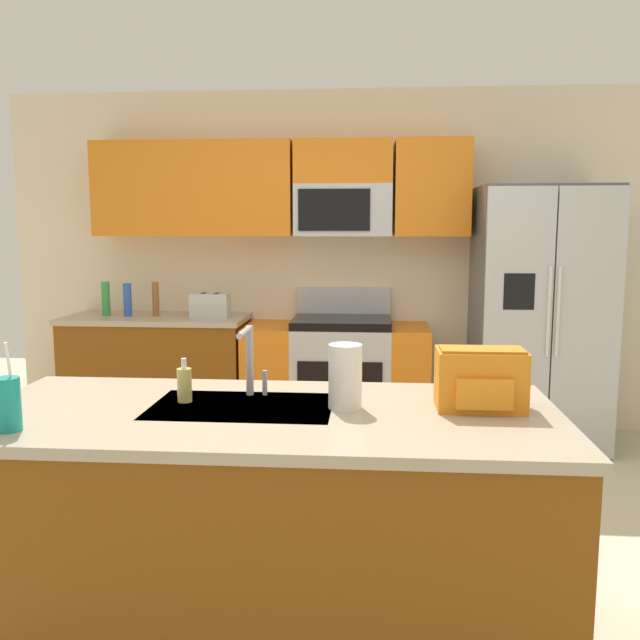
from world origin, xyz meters
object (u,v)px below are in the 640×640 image
object	(u,v)px
bottle_green	(106,299)
sink_faucet	(250,355)
paper_towel_roll	(345,376)
backpack	(480,378)
range_oven	(337,378)
toaster	(210,305)
soap_dispenser	(184,384)
refrigerator	(539,318)
bottle_blue	(128,300)
pepper_mill	(156,299)
drink_cup_teal	(8,404)

from	to	relation	value
bottle_green	sink_faucet	xyz separation A→B (m)	(1.54, -2.33, 0.04)
paper_towel_roll	backpack	world-z (taller)	paper_towel_roll
range_oven	toaster	size ratio (longest dim) A/B	4.86
soap_dispenser	refrigerator	bearing A→B (deg)	51.35
soap_dispenser	backpack	world-z (taller)	backpack
bottle_blue	soap_dispenser	size ratio (longest dim) A/B	1.46
backpack	sink_faucet	bearing A→B (deg)	173.00
range_oven	pepper_mill	size ratio (longest dim) A/B	5.29
range_oven	drink_cup_teal	world-z (taller)	drink_cup_teal
soap_dispenser	backpack	size ratio (longest dim) A/B	0.53
toaster	soap_dispenser	world-z (taller)	toaster
range_oven	soap_dispenser	distance (m)	2.54
range_oven	bottle_green	xyz separation A→B (m)	(-1.75, -0.01, 0.59)
bottle_blue	range_oven	bearing A→B (deg)	0.98
bottle_blue	drink_cup_teal	bearing A→B (deg)	-76.99
range_oven	backpack	xyz separation A→B (m)	(0.67, -2.46, 0.57)
sink_faucet	backpack	size ratio (longest dim) A/B	0.88
bottle_green	bottle_blue	distance (m)	0.17
range_oven	drink_cup_teal	distance (m)	3.05
toaster	soap_dispenser	size ratio (longest dim) A/B	1.65
bottle_blue	paper_towel_roll	size ratio (longest dim) A/B	1.03
pepper_mill	bottle_green	bearing A→B (deg)	-178.38
bottle_green	drink_cup_teal	bearing A→B (deg)	-73.77
toaster	sink_faucet	distance (m)	2.41
refrigerator	paper_towel_roll	bearing A→B (deg)	-117.91
bottle_blue	sink_faucet	bearing A→B (deg)	-59.52
pepper_mill	sink_faucet	world-z (taller)	sink_faucet
toaster	pepper_mill	world-z (taller)	pepper_mill
refrigerator	backpack	distance (m)	2.51
range_oven	refrigerator	size ratio (longest dim) A/B	0.74
range_oven	paper_towel_roll	xyz separation A→B (m)	(0.17, -2.49, 0.58)
paper_towel_roll	bottle_blue	bearing A→B (deg)	125.41
range_oven	sink_faucet	world-z (taller)	sink_faucet
range_oven	bottle_green	bearing A→B (deg)	-179.57
range_oven	backpack	size ratio (longest dim) A/B	4.25
refrigerator	paper_towel_roll	size ratio (longest dim) A/B	7.71
toaster	drink_cup_teal	xyz separation A→B (m)	(0.01, -2.80, 0.00)
sink_faucet	bottle_green	bearing A→B (deg)	123.41
range_oven	toaster	world-z (taller)	range_oven
refrigerator	toaster	xyz separation A→B (m)	(-2.39, 0.02, 0.07)
sink_faucet	range_oven	bearing A→B (deg)	84.79
pepper_mill	paper_towel_roll	size ratio (longest dim) A/B	1.07
bottle_green	soap_dispenser	distance (m)	2.76
bottle_green	paper_towel_roll	xyz separation A→B (m)	(1.92, -2.47, -0.01)
sink_faucet	backpack	bearing A→B (deg)	-7.00
paper_towel_roll	backpack	bearing A→B (deg)	3.54
range_oven	bottle_blue	size ratio (longest dim) A/B	5.48
pepper_mill	paper_towel_roll	distance (m)	2.92
toaster	sink_faucet	xyz separation A→B (m)	(0.73, -2.30, 0.08)
toaster	backpack	distance (m)	2.89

